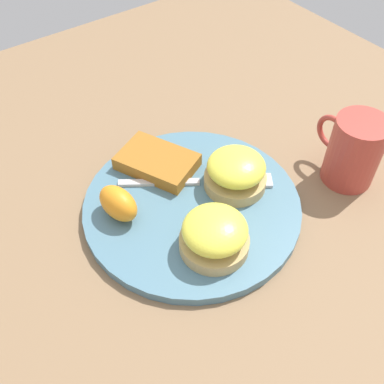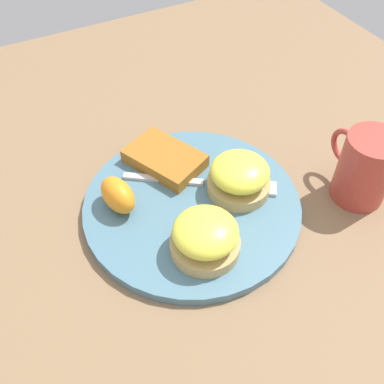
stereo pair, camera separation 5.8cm
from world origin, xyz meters
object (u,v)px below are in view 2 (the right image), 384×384
Objects in this scene: sandwich_benedict_right at (239,177)px; orange_wedge at (118,195)px; cup at (365,168)px; hashbrown_patty at (164,159)px; fork at (210,183)px; sandwich_benedict_left at (205,237)px.

orange_wedge is (0.05, 0.15, -0.00)m from sandwich_benedict_right.
cup is (-0.12, -0.30, 0.01)m from orange_wedge.
hashbrown_patty is at bearing 36.04° from sandwich_benedict_right.
hashbrown_patty is 1.02× the size of cup.
fork is (-0.07, -0.04, -0.01)m from hashbrown_patty.
sandwich_benedict_right is 0.46× the size of fork.
orange_wedge is at bearing 117.51° from hashbrown_patty.
sandwich_benedict_left is 0.11m from fork.
hashbrown_patty is (0.16, -0.02, -0.02)m from sandwich_benedict_left.
hashbrown_patty is 1.77× the size of orange_wedge.
cup is (-0.10, -0.18, 0.03)m from fork.
sandwich_benedict_left reaches higher than fork.
sandwich_benedict_left is 0.16m from hashbrown_patty.
hashbrown_patty is 0.08m from fork.
sandwich_benedict_right reaches higher than hashbrown_patty.
sandwich_benedict_left is at bearing 172.57° from hashbrown_patty.
orange_wedge reaches higher than fork.
cup is at bearing -127.34° from hashbrown_patty.
sandwich_benedict_right is at bearing -106.95° from orange_wedge.
sandwich_benedict_left reaches higher than orange_wedge.
fork is (0.03, 0.03, -0.02)m from sandwich_benedict_right.
sandwich_benedict_left is 0.24m from cup.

